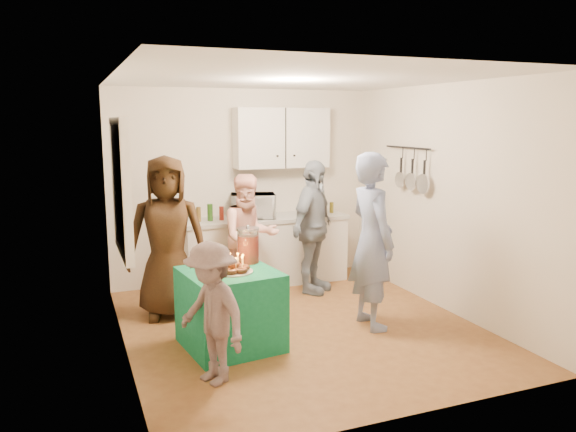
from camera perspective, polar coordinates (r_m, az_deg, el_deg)
name	(u,v)px	position (r m, az deg, el deg)	size (l,w,h in m)	color
floor	(300,327)	(6.14, 1.22, -11.17)	(4.00, 4.00, 0.00)	brown
ceiling	(301,78)	(5.75, 1.32, 13.83)	(4.00, 4.00, 0.00)	white
back_wall	(243,186)	(7.67, -4.54, 3.04)	(3.60, 3.60, 0.00)	silver
left_wall	(120,218)	(5.37, -16.71, -0.20)	(4.00, 4.00, 0.00)	silver
right_wall	(444,198)	(6.70, 15.61, 1.75)	(4.00, 4.00, 0.00)	silver
window_night	(119,187)	(5.64, -16.80, 2.81)	(0.04, 1.00, 1.20)	black
counter	(265,252)	(7.60, -2.35, -3.67)	(2.20, 0.58, 0.86)	white
countertop	(265,219)	(7.51, -2.37, -0.28)	(2.24, 0.62, 0.05)	beige
upper_cabinet	(282,138)	(7.64, -0.66, 7.93)	(1.30, 0.30, 0.80)	white
pot_rack	(405,168)	(7.19, 11.84, 4.82)	(0.12, 1.00, 0.60)	black
microwave	(253,206)	(7.43, -3.58, 1.04)	(0.58, 0.39, 0.32)	white
party_table	(230,309)	(5.54, -5.89, -9.36)	(0.85, 0.85, 0.76)	#117244
donut_cake	(233,263)	(5.36, -5.62, -4.79)	(0.38, 0.38, 0.18)	#381C0C
punch_jar	(248,246)	(5.69, -4.08, -3.08)	(0.22, 0.22, 0.34)	#B0230E
man_birthday	(372,241)	(5.97, 8.53, -2.51)	(0.68, 0.45, 1.87)	#7D8BB6
woman_back_left	(167,237)	(6.36, -12.19, -2.12)	(0.89, 0.58, 1.81)	#573618
woman_back_center	(249,238)	(6.85, -3.95, -2.21)	(0.75, 0.59, 1.55)	#FE9284
woman_back_right	(313,227)	(7.11, 2.55, -1.14)	(1.00, 0.41, 1.70)	#102035
child_near_left	(212,313)	(4.77, -7.76, -9.77)	(0.78, 0.45, 1.21)	#614D4E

